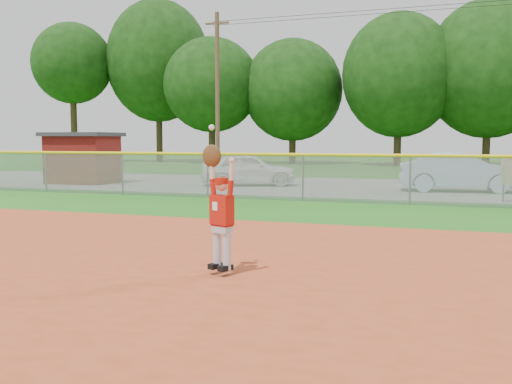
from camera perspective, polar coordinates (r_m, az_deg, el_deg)
ground at (r=9.17m, az=-11.06°, el=-7.25°), size 120.00×120.00×0.00m
clay_infield at (r=6.83m, az=-24.02°, el=-11.79°), size 24.00×16.00×0.04m
parking_strip at (r=24.25m, az=8.19°, el=0.56°), size 44.00×10.00×0.03m
car_white_a at (r=24.29m, az=-0.75°, el=2.28°), size 4.35×2.97×1.37m
car_blue at (r=22.76m, az=19.74°, el=1.89°), size 4.59×1.99×1.47m
utility_shed at (r=26.79m, az=-16.94°, el=3.31°), size 3.12×2.46×2.30m
outfield_fence at (r=18.34m, az=4.71°, el=1.82°), size 40.06×0.10×1.55m
power_lines at (r=30.07m, az=12.39°, el=10.28°), size 19.40×0.24×9.00m
tree_line at (r=46.12m, az=14.75°, el=11.99°), size 62.37×13.00×14.43m
ballplayer at (r=8.14m, az=-3.60°, el=-1.60°), size 0.58×0.39×2.07m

